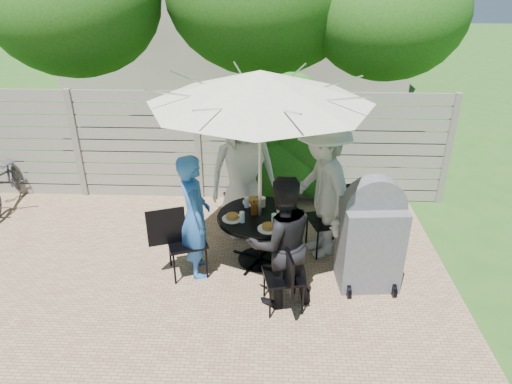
{
  "coord_description": "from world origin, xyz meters",
  "views": [
    {
      "loc": [
        1.23,
        -3.92,
        3.56
      ],
      "look_at": [
        1.01,
        1.36,
        0.94
      ],
      "focal_mm": 32.0,
      "sensor_mm": 36.0,
      "label": 1
    }
  ],
  "objects_px": {
    "person_back": "(243,171)",
    "glass_back": "(247,202)",
    "chair_back": "(242,209)",
    "umbrella": "(260,87)",
    "plate_front": "(268,227)",
    "bbq_grill": "(370,238)",
    "patio_table": "(260,230)",
    "chair_left": "(186,254)",
    "person_left": "(195,217)",
    "person_right": "(321,189)",
    "plate_back": "(252,201)",
    "chair_right": "(327,232)",
    "coffee_cup": "(262,202)",
    "chair_front": "(283,289)",
    "glass_front": "(274,219)",
    "plate_right": "(286,210)",
    "plate_left": "(232,217)",
    "bicycle": "(5,180)",
    "plate_extra": "(281,223)",
    "glass_left": "(242,217)",
    "person_front": "(281,243)",
    "syrup_jug": "(254,209)"
  },
  "relations": [
    {
      "from": "chair_right",
      "to": "syrup_jug",
      "type": "distance_m",
      "value": 1.14
    },
    {
      "from": "glass_back",
      "to": "person_right",
      "type": "bearing_deg",
      "value": 2.78
    },
    {
      "from": "patio_table",
      "to": "plate_extra",
      "type": "relative_size",
      "value": 5.66
    },
    {
      "from": "person_right",
      "to": "syrup_jug",
      "type": "height_order",
      "value": "person_right"
    },
    {
      "from": "plate_extra",
      "to": "bicycle",
      "type": "xyz_separation_m",
      "value": [
        -4.44,
        1.67,
        -0.28
      ]
    },
    {
      "from": "person_right",
      "to": "glass_back",
      "type": "bearing_deg",
      "value": -105.52
    },
    {
      "from": "chair_right",
      "to": "glass_back",
      "type": "relative_size",
      "value": 7.08
    },
    {
      "from": "plate_left",
      "to": "plate_right",
      "type": "height_order",
      "value": "same"
    },
    {
      "from": "chair_right",
      "to": "glass_back",
      "type": "distance_m",
      "value": 1.2
    },
    {
      "from": "plate_right",
      "to": "bicycle",
      "type": "height_order",
      "value": "bicycle"
    },
    {
      "from": "plate_left",
      "to": "bbq_grill",
      "type": "bearing_deg",
      "value": -9.96
    },
    {
      "from": "person_back",
      "to": "plate_right",
      "type": "xyz_separation_m",
      "value": [
        0.6,
        -0.68,
        -0.24
      ]
    },
    {
      "from": "plate_left",
      "to": "plate_extra",
      "type": "relative_size",
      "value": 1.08
    },
    {
      "from": "plate_front",
      "to": "coffee_cup",
      "type": "height_order",
      "value": "coffee_cup"
    },
    {
      "from": "person_right",
      "to": "bicycle",
      "type": "bearing_deg",
      "value": -121.69
    },
    {
      "from": "chair_front",
      "to": "chair_right",
      "type": "xyz_separation_m",
      "value": [
        0.62,
        1.22,
        0.03
      ]
    },
    {
      "from": "bbq_grill",
      "to": "patio_table",
      "type": "bearing_deg",
      "value": 158.42
    },
    {
      "from": "chair_right",
      "to": "plate_front",
      "type": "xyz_separation_m",
      "value": [
        -0.8,
        -0.64,
        0.43
      ]
    },
    {
      "from": "chair_back",
      "to": "glass_back",
      "type": "bearing_deg",
      "value": -7.25
    },
    {
      "from": "chair_left",
      "to": "person_left",
      "type": "relative_size",
      "value": 0.6
    },
    {
      "from": "chair_front",
      "to": "glass_left",
      "type": "distance_m",
      "value": 1.03
    },
    {
      "from": "chair_back",
      "to": "glass_back",
      "type": "xyz_separation_m",
      "value": [
        0.12,
        -0.7,
        0.48
      ]
    },
    {
      "from": "plate_extra",
      "to": "plate_back",
      "type": "bearing_deg",
      "value": 123.55
    },
    {
      "from": "coffee_cup",
      "to": "plate_back",
      "type": "bearing_deg",
      "value": 143.84
    },
    {
      "from": "glass_back",
      "to": "coffee_cup",
      "type": "relative_size",
      "value": 1.17
    },
    {
      "from": "person_front",
      "to": "glass_left",
      "type": "bearing_deg",
      "value": -70.3
    },
    {
      "from": "umbrella",
      "to": "plate_back",
      "type": "height_order",
      "value": "umbrella"
    },
    {
      "from": "umbrella",
      "to": "person_left",
      "type": "xyz_separation_m",
      "value": [
        -0.79,
        -0.26,
        -1.54
      ]
    },
    {
      "from": "plate_back",
      "to": "plate_front",
      "type": "relative_size",
      "value": 1.0
    },
    {
      "from": "chair_right",
      "to": "bbq_grill",
      "type": "distance_m",
      "value": 0.9
    },
    {
      "from": "chair_front",
      "to": "person_left",
      "type": "bearing_deg",
      "value": 47.6
    },
    {
      "from": "person_back",
      "to": "glass_back",
      "type": "distance_m",
      "value": 0.61
    },
    {
      "from": "glass_front",
      "to": "glass_back",
      "type": "bearing_deg",
      "value": 130.3
    },
    {
      "from": "umbrella",
      "to": "chair_right",
      "type": "distance_m",
      "value": 2.27
    },
    {
      "from": "person_front",
      "to": "plate_left",
      "type": "bearing_deg",
      "value": -66.55
    },
    {
      "from": "chair_left",
      "to": "bicycle",
      "type": "distance_m",
      "value": 3.7
    },
    {
      "from": "plate_back",
      "to": "person_right",
      "type": "bearing_deg",
      "value": -5.15
    },
    {
      "from": "chair_front",
      "to": "plate_back",
      "type": "relative_size",
      "value": 3.44
    },
    {
      "from": "plate_right",
      "to": "glass_back",
      "type": "xyz_separation_m",
      "value": [
        -0.52,
        0.1,
        0.05
      ]
    },
    {
      "from": "chair_front",
      "to": "plate_right",
      "type": "bearing_deg",
      "value": -13.59
    },
    {
      "from": "plate_back",
      "to": "plate_extra",
      "type": "xyz_separation_m",
      "value": [
        0.38,
        -0.57,
        0.0
      ]
    },
    {
      "from": "person_left",
      "to": "person_right",
      "type": "bearing_deg",
      "value": -90.0
    },
    {
      "from": "bicycle",
      "to": "plate_front",
      "type": "bearing_deg",
      "value": -29.6
    },
    {
      "from": "chair_right",
      "to": "bbq_grill",
      "type": "xyz_separation_m",
      "value": [
        0.41,
        -0.71,
        0.36
      ]
    },
    {
      "from": "chair_back",
      "to": "person_left",
      "type": "xyz_separation_m",
      "value": [
        -0.48,
        -1.18,
        0.52
      ]
    },
    {
      "from": "chair_back",
      "to": "person_front",
      "type": "relative_size",
      "value": 0.6
    },
    {
      "from": "person_left",
      "to": "bbq_grill",
      "type": "xyz_separation_m",
      "value": [
        2.12,
        -0.15,
        -0.15
      ]
    },
    {
      "from": "umbrella",
      "to": "plate_front",
      "type": "bearing_deg",
      "value": -71.7
    },
    {
      "from": "person_back",
      "to": "plate_right",
      "type": "distance_m",
      "value": 0.94
    },
    {
      "from": "plate_left",
      "to": "glass_back",
      "type": "xyz_separation_m",
      "value": [
        0.16,
        0.33,
        0.05
      ]
    }
  ]
}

